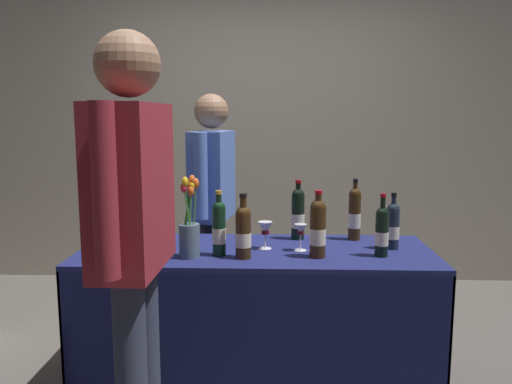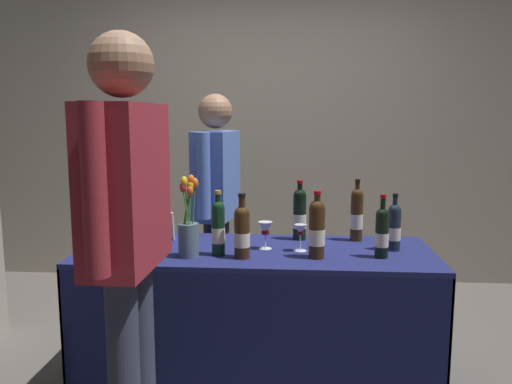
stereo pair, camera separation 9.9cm
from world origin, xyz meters
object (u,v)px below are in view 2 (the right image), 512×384
at_px(tasting_table, 256,291).
at_px(flower_vase, 189,231).
at_px(taster_foreground_right, 127,217).
at_px(wine_glass_mid, 150,231).
at_px(wine_glass_near_vendor, 265,230).
at_px(wine_glass_near_taster, 300,231).
at_px(vendor_presenter, 216,195).
at_px(featured_wine_bottle, 317,228).
at_px(display_bottle_0, 109,230).

relative_size(tasting_table, flower_vase, 4.49).
bearing_deg(taster_foreground_right, wine_glass_mid, 10.96).
bearing_deg(wine_glass_mid, taster_foreground_right, -80.44).
relative_size(wine_glass_near_vendor, wine_glass_near_taster, 1.03).
xyz_separation_m(wine_glass_near_taster, taster_foreground_right, (-0.66, -0.71, 0.20)).
relative_size(wine_glass_mid, wine_glass_near_taster, 0.94).
bearing_deg(wine_glass_mid, wine_glass_near_vendor, 4.10).
distance_m(wine_glass_near_taster, vendor_presenter, 0.83).
distance_m(flower_vase, vendor_presenter, 0.78).
height_order(vendor_presenter, taster_foreground_right, taster_foreground_right).
relative_size(wine_glass_near_taster, vendor_presenter, 0.09).
bearing_deg(wine_glass_near_taster, tasting_table, 175.41).
bearing_deg(wine_glass_near_vendor, wine_glass_mid, -175.90).
height_order(wine_glass_near_vendor, flower_vase, flower_vase).
distance_m(wine_glass_mid, taster_foreground_right, 0.74).
bearing_deg(vendor_presenter, featured_wine_bottle, 47.00).
bearing_deg(wine_glass_near_vendor, featured_wine_bottle, -29.95).
xyz_separation_m(featured_wine_bottle, taster_foreground_right, (-0.73, -0.59, 0.16)).
xyz_separation_m(flower_vase, taster_foreground_right, (-0.11, -0.57, 0.18)).
relative_size(featured_wine_bottle, wine_glass_near_taster, 2.38).
distance_m(wine_glass_near_taster, taster_foreground_right, 0.99).
xyz_separation_m(display_bottle_0, taster_foreground_right, (0.29, -0.59, 0.18)).
height_order(wine_glass_near_vendor, vendor_presenter, vendor_presenter).
height_order(tasting_table, taster_foreground_right, taster_foreground_right).
xyz_separation_m(wine_glass_near_vendor, wine_glass_mid, (-0.59, -0.04, -0.01)).
relative_size(featured_wine_bottle, taster_foreground_right, 0.19).
bearing_deg(wine_glass_near_vendor, taster_foreground_right, -122.72).
bearing_deg(taster_foreground_right, featured_wine_bottle, -49.66).
xyz_separation_m(flower_vase, vendor_presenter, (0.02, 0.78, 0.06)).
distance_m(tasting_table, wine_glass_mid, 0.64).
bearing_deg(display_bottle_0, flower_vase, -2.63).
distance_m(tasting_table, wine_glass_near_taster, 0.40).
bearing_deg(flower_vase, wine_glass_mid, 150.07).
height_order(tasting_table, featured_wine_bottle, featured_wine_bottle).
distance_m(tasting_table, taster_foreground_right, 1.00).
xyz_separation_m(wine_glass_near_vendor, vendor_presenter, (-0.35, 0.60, 0.08)).
xyz_separation_m(display_bottle_0, wine_glass_mid, (0.17, 0.11, -0.03)).
xyz_separation_m(wine_glass_near_taster, flower_vase, (-0.55, -0.14, 0.03)).
xyz_separation_m(tasting_table, flower_vase, (-0.32, -0.16, 0.36)).
distance_m(flower_vase, taster_foreground_right, 0.60).
relative_size(wine_glass_near_vendor, taster_foreground_right, 0.08).
bearing_deg(display_bottle_0, wine_glass_mid, 32.97).
bearing_deg(vendor_presenter, wine_glass_near_taster, 48.02).
distance_m(vendor_presenter, taster_foreground_right, 1.36).
bearing_deg(featured_wine_bottle, flower_vase, -177.61).
distance_m(featured_wine_bottle, wine_glass_near_taster, 0.15).
bearing_deg(featured_wine_bottle, wine_glass_mid, 172.92).
xyz_separation_m(wine_glass_near_vendor, taster_foreground_right, (-0.48, -0.74, 0.21)).
bearing_deg(wine_glass_mid, tasting_table, 3.30).
bearing_deg(tasting_table, wine_glass_mid, -176.70).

